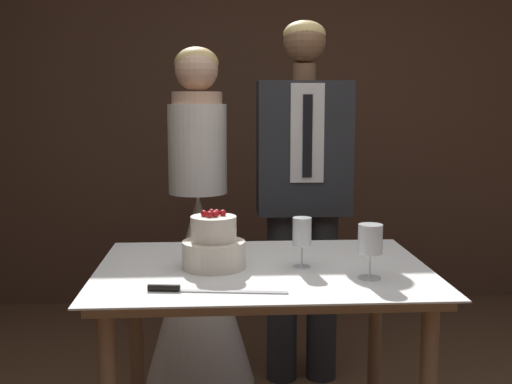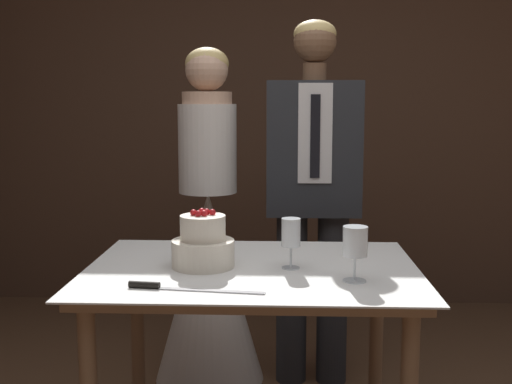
{
  "view_description": "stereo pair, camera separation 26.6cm",
  "coord_description": "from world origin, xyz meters",
  "px_view_note": "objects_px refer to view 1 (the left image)",
  "views": [
    {
      "loc": [
        -0.26,
        -1.9,
        1.38
      ],
      "look_at": [
        -0.11,
        0.74,
        1.01
      ],
      "focal_mm": 45.0,
      "sensor_mm": 36.0,
      "label": 1
    },
    {
      "loc": [
        0.0,
        -1.9,
        1.38
      ],
      "look_at": [
        -0.11,
        0.74,
        1.01
      ],
      "focal_mm": 45.0,
      "sensor_mm": 36.0,
      "label": 2
    }
  ],
  "objects_px": {
    "cake_knife": "(190,289)",
    "groom": "(303,184)",
    "cake_table": "(263,295)",
    "wine_glass_near": "(370,240)",
    "tiered_cake": "(214,246)",
    "bride": "(199,263)",
    "wine_glass_middle": "(302,234)"
  },
  "relations": [
    {
      "from": "cake_knife",
      "to": "groom",
      "type": "height_order",
      "value": "groom"
    },
    {
      "from": "cake_table",
      "to": "cake_knife",
      "type": "height_order",
      "value": "cake_knife"
    },
    {
      "from": "groom",
      "to": "wine_glass_near",
      "type": "bearing_deg",
      "value": -84.92
    },
    {
      "from": "cake_knife",
      "to": "groom",
      "type": "xyz_separation_m",
      "value": [
        0.5,
        1.12,
        0.18
      ]
    },
    {
      "from": "tiered_cake",
      "to": "groom",
      "type": "relative_size",
      "value": 0.13
    },
    {
      "from": "wine_glass_near",
      "to": "bride",
      "type": "distance_m",
      "value": 1.22
    },
    {
      "from": "cake_table",
      "to": "bride",
      "type": "distance_m",
      "value": 0.88
    },
    {
      "from": "cake_table",
      "to": "wine_glass_middle",
      "type": "distance_m",
      "value": 0.26
    },
    {
      "from": "bride",
      "to": "groom",
      "type": "bearing_deg",
      "value": -0.07
    },
    {
      "from": "cake_table",
      "to": "cake_knife",
      "type": "bearing_deg",
      "value": -131.0
    },
    {
      "from": "wine_glass_middle",
      "to": "cake_knife",
      "type": "bearing_deg",
      "value": -144.68
    },
    {
      "from": "wine_glass_middle",
      "to": "tiered_cake",
      "type": "bearing_deg",
      "value": 178.07
    },
    {
      "from": "wine_glass_near",
      "to": "bride",
      "type": "xyz_separation_m",
      "value": [
        -0.6,
        1.01,
        -0.33
      ]
    },
    {
      "from": "wine_glass_near",
      "to": "wine_glass_middle",
      "type": "height_order",
      "value": "wine_glass_near"
    },
    {
      "from": "cake_table",
      "to": "groom",
      "type": "distance_m",
      "value": 0.93
    },
    {
      "from": "cake_table",
      "to": "cake_knife",
      "type": "relative_size",
      "value": 2.7
    },
    {
      "from": "tiered_cake",
      "to": "cake_knife",
      "type": "distance_m",
      "value": 0.3
    },
    {
      "from": "cake_table",
      "to": "wine_glass_middle",
      "type": "height_order",
      "value": "wine_glass_middle"
    },
    {
      "from": "tiered_cake",
      "to": "bride",
      "type": "xyz_separation_m",
      "value": [
        -0.08,
        0.84,
        -0.28
      ]
    },
    {
      "from": "bride",
      "to": "groom",
      "type": "height_order",
      "value": "groom"
    },
    {
      "from": "cake_table",
      "to": "cake_knife",
      "type": "xyz_separation_m",
      "value": [
        -0.25,
        -0.28,
        0.11
      ]
    },
    {
      "from": "tiered_cake",
      "to": "cake_table",
      "type": "bearing_deg",
      "value": 0.4
    },
    {
      "from": "tiered_cake",
      "to": "cake_knife",
      "type": "height_order",
      "value": "tiered_cake"
    },
    {
      "from": "groom",
      "to": "bride",
      "type": "bearing_deg",
      "value": 179.93
    },
    {
      "from": "wine_glass_near",
      "to": "wine_glass_middle",
      "type": "xyz_separation_m",
      "value": [
        -0.21,
        0.16,
        -0.01
      ]
    },
    {
      "from": "wine_glass_near",
      "to": "tiered_cake",
      "type": "bearing_deg",
      "value": 162.21
    },
    {
      "from": "wine_glass_middle",
      "to": "bride",
      "type": "height_order",
      "value": "bride"
    },
    {
      "from": "cake_table",
      "to": "bride",
      "type": "xyz_separation_m",
      "value": [
        -0.25,
        0.84,
        -0.1
      ]
    },
    {
      "from": "cake_knife",
      "to": "cake_table",
      "type": "bearing_deg",
      "value": 56.02
    },
    {
      "from": "wine_glass_near",
      "to": "bride",
      "type": "height_order",
      "value": "bride"
    },
    {
      "from": "tiered_cake",
      "to": "cake_knife",
      "type": "relative_size",
      "value": 0.51
    },
    {
      "from": "cake_knife",
      "to": "wine_glass_near",
      "type": "distance_m",
      "value": 0.61
    }
  ]
}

